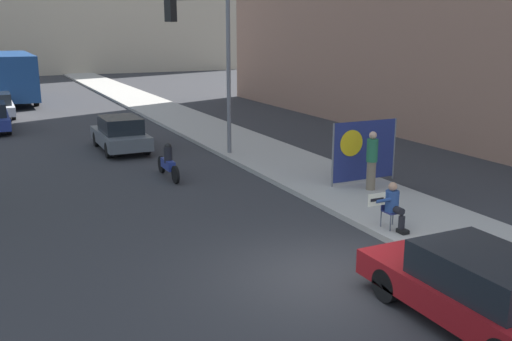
% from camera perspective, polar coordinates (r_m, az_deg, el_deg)
% --- Properties ---
extents(ground_plane, '(160.00, 160.00, 0.00)m').
position_cam_1_polar(ground_plane, '(12.00, 7.10, -10.57)').
color(ground_plane, '#303033').
extents(sidewalk_curb, '(3.36, 90.00, 0.16)m').
position_cam_1_polar(sidewalk_curb, '(26.58, -3.02, 3.32)').
color(sidewalk_curb, '#A8A399').
rests_on(sidewalk_curb, ground_plane).
extents(seated_protester, '(0.98, 0.77, 1.17)m').
position_cam_1_polar(seated_protester, '(14.39, 13.57, -3.35)').
color(seated_protester, '#474C56').
rests_on(seated_protester, sidewalk_curb).
extents(jogger_on_sidewalk, '(0.34, 0.34, 1.81)m').
position_cam_1_polar(jogger_on_sidewalk, '(17.72, 11.50, 1.04)').
color(jogger_on_sidewalk, '#756651').
rests_on(jogger_on_sidewalk, sidewalk_curb).
extents(protest_banner, '(2.43, 0.06, 2.01)m').
position_cam_1_polar(protest_banner, '(18.46, 10.74, 1.99)').
color(protest_banner, slate).
rests_on(protest_banner, sidewalk_curb).
extents(traffic_light_pole, '(3.01, 2.78, 6.19)m').
position_cam_1_polar(traffic_light_pole, '(21.56, -4.69, 12.21)').
color(traffic_light_pole, slate).
rests_on(traffic_light_pole, sidewalk_curb).
extents(parked_car_curbside, '(1.84, 4.37, 1.36)m').
position_cam_1_polar(parked_car_curbside, '(10.54, 21.42, -10.97)').
color(parked_car_curbside, maroon).
rests_on(parked_car_curbside, ground_plane).
extents(car_on_road_nearest, '(1.75, 4.14, 1.44)m').
position_cam_1_polar(car_on_road_nearest, '(24.57, -13.40, 3.59)').
color(car_on_road_nearest, '#565B60').
rests_on(car_on_road_nearest, ground_plane).
extents(city_bus_on_road, '(2.50, 11.44, 3.35)m').
position_cam_1_polar(city_bus_on_road, '(44.34, -23.12, 8.88)').
color(city_bus_on_road, navy).
rests_on(city_bus_on_road, ground_plane).
extents(motorcycle_on_road, '(0.28, 2.23, 1.23)m').
position_cam_1_polar(motorcycle_on_road, '(19.67, -8.78, 0.76)').
color(motorcycle_on_road, navy).
rests_on(motorcycle_on_road, ground_plane).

